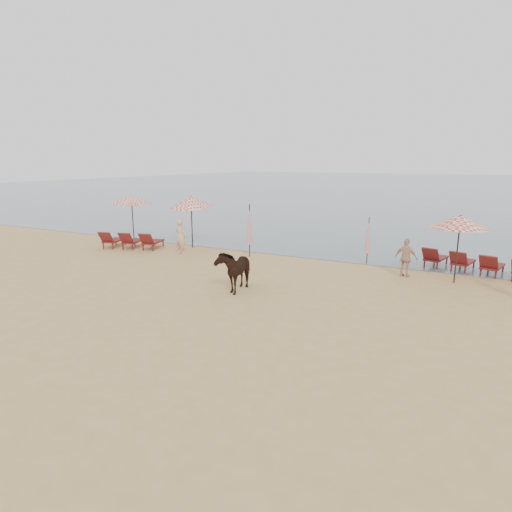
{
  "coord_description": "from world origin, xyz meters",
  "views": [
    {
      "loc": [
        6.81,
        -8.07,
        4.39
      ],
      "look_at": [
        0.0,
        5.0,
        1.1
      ],
      "focal_mm": 30.0,
      "sensor_mm": 36.0,
      "label": 1
    }
  ],
  "objects_px": {
    "umbrella_closed_left": "(249,225)",
    "cow": "(235,269)",
    "beachgoer_right_b": "(406,258)",
    "umbrella_open_left_b": "(191,202)",
    "lounger_cluster_right": "(476,263)",
    "lounger_cluster_left": "(131,240)",
    "umbrella_closed_right": "(368,235)",
    "beachgoer_left": "(181,237)",
    "umbrella_open_right": "(460,222)",
    "umbrella_open_left_a": "(132,199)"
  },
  "relations": [
    {
      "from": "umbrella_closed_left",
      "to": "cow",
      "type": "relative_size",
      "value": 1.4
    },
    {
      "from": "beachgoer_right_b",
      "to": "umbrella_open_left_b",
      "type": "bearing_deg",
      "value": 11.59
    },
    {
      "from": "umbrella_closed_left",
      "to": "beachgoer_right_b",
      "type": "distance_m",
      "value": 7.07
    },
    {
      "from": "lounger_cluster_right",
      "to": "umbrella_open_left_b",
      "type": "distance_m",
      "value": 13.22
    },
    {
      "from": "lounger_cluster_left",
      "to": "umbrella_closed_right",
      "type": "relative_size",
      "value": 1.55
    },
    {
      "from": "cow",
      "to": "beachgoer_left",
      "type": "bearing_deg",
      "value": 135.86
    },
    {
      "from": "umbrella_open_right",
      "to": "umbrella_closed_left",
      "type": "distance_m",
      "value": 8.81
    },
    {
      "from": "lounger_cluster_left",
      "to": "lounger_cluster_right",
      "type": "xyz_separation_m",
      "value": [
        15.69,
        2.6,
        -0.0
      ]
    },
    {
      "from": "beachgoer_left",
      "to": "beachgoer_right_b",
      "type": "bearing_deg",
      "value": -169.2
    },
    {
      "from": "umbrella_closed_left",
      "to": "beachgoer_left",
      "type": "relative_size",
      "value": 1.45
    },
    {
      "from": "beachgoer_right_b",
      "to": "umbrella_open_left_a",
      "type": "bearing_deg",
      "value": 12.34
    },
    {
      "from": "umbrella_open_left_a",
      "to": "umbrella_open_left_b",
      "type": "height_order",
      "value": "umbrella_open_left_b"
    },
    {
      "from": "umbrella_closed_right",
      "to": "umbrella_open_left_b",
      "type": "bearing_deg",
      "value": -175.97
    },
    {
      "from": "umbrella_closed_left",
      "to": "umbrella_open_left_b",
      "type": "bearing_deg",
      "value": 172.47
    },
    {
      "from": "lounger_cluster_right",
      "to": "beachgoer_right_b",
      "type": "distance_m",
      "value": 3.04
    },
    {
      "from": "lounger_cluster_left",
      "to": "umbrella_open_left_a",
      "type": "bearing_deg",
      "value": 114.54
    },
    {
      "from": "umbrella_open_left_b",
      "to": "cow",
      "type": "distance_m",
      "value": 7.94
    },
    {
      "from": "beachgoer_left",
      "to": "cow",
      "type": "bearing_deg",
      "value": 150.73
    },
    {
      "from": "lounger_cluster_left",
      "to": "umbrella_closed_left",
      "type": "bearing_deg",
      "value": -5.3
    },
    {
      "from": "lounger_cluster_right",
      "to": "umbrella_open_left_b",
      "type": "xyz_separation_m",
      "value": [
        -13.04,
        -0.99,
        1.94
      ]
    },
    {
      "from": "umbrella_closed_right",
      "to": "beachgoer_right_b",
      "type": "relative_size",
      "value": 1.36
    },
    {
      "from": "lounger_cluster_right",
      "to": "umbrella_closed_right",
      "type": "xyz_separation_m",
      "value": [
        -4.23,
        -0.37,
        0.83
      ]
    },
    {
      "from": "lounger_cluster_left",
      "to": "umbrella_open_left_b",
      "type": "height_order",
      "value": "umbrella_open_left_b"
    },
    {
      "from": "lounger_cluster_right",
      "to": "beachgoer_right_b",
      "type": "bearing_deg",
      "value": -129.45
    },
    {
      "from": "umbrella_open_left_a",
      "to": "beachgoer_left",
      "type": "xyz_separation_m",
      "value": [
        4.53,
        -1.64,
        -1.47
      ]
    },
    {
      "from": "umbrella_open_left_b",
      "to": "umbrella_open_right",
      "type": "xyz_separation_m",
      "value": [
        12.37,
        -0.88,
        -0.11
      ]
    },
    {
      "from": "cow",
      "to": "lounger_cluster_left",
      "type": "bearing_deg",
      "value": 147.9
    },
    {
      "from": "umbrella_open_left_a",
      "to": "umbrella_closed_left",
      "type": "distance_m",
      "value": 7.78
    },
    {
      "from": "lounger_cluster_left",
      "to": "umbrella_closed_left",
      "type": "xyz_separation_m",
      "value": [
        6.25,
        1.13,
        1.08
      ]
    },
    {
      "from": "umbrella_closed_right",
      "to": "umbrella_closed_left",
      "type": "bearing_deg",
      "value": -168.11
    },
    {
      "from": "umbrella_open_left_b",
      "to": "beachgoer_left",
      "type": "relative_size",
      "value": 1.62
    },
    {
      "from": "beachgoer_right_b",
      "to": "cow",
      "type": "bearing_deg",
      "value": 58.25
    },
    {
      "from": "umbrella_closed_left",
      "to": "beachgoer_left",
      "type": "xyz_separation_m",
      "value": [
        -3.18,
        -1.03,
        -0.66
      ]
    },
    {
      "from": "umbrella_closed_left",
      "to": "beachgoer_left",
      "type": "distance_m",
      "value": 3.41
    },
    {
      "from": "umbrella_open_right",
      "to": "umbrella_closed_right",
      "type": "xyz_separation_m",
      "value": [
        -3.56,
        1.5,
        -1.0
      ]
    },
    {
      "from": "umbrella_closed_left",
      "to": "beachgoer_left",
      "type": "bearing_deg",
      "value": -162.06
    },
    {
      "from": "umbrella_open_left_a",
      "to": "cow",
      "type": "height_order",
      "value": "umbrella_open_left_a"
    },
    {
      "from": "umbrella_open_left_b",
      "to": "umbrella_closed_left",
      "type": "height_order",
      "value": "umbrella_open_left_b"
    },
    {
      "from": "lounger_cluster_left",
      "to": "umbrella_open_left_a",
      "type": "xyz_separation_m",
      "value": [
        -1.47,
        1.74,
        1.88
      ]
    },
    {
      "from": "lounger_cluster_left",
      "to": "cow",
      "type": "distance_m",
      "value": 9.1
    },
    {
      "from": "cow",
      "to": "beachgoer_right_b",
      "type": "bearing_deg",
      "value": 34.32
    },
    {
      "from": "umbrella_closed_left",
      "to": "lounger_cluster_left",
      "type": "bearing_deg",
      "value": -169.72
    },
    {
      "from": "umbrella_open_left_b",
      "to": "umbrella_open_right",
      "type": "height_order",
      "value": "umbrella_open_left_b"
    },
    {
      "from": "lounger_cluster_right",
      "to": "umbrella_open_left_a",
      "type": "relative_size",
      "value": 1.62
    },
    {
      "from": "beachgoer_left",
      "to": "beachgoer_right_b",
      "type": "relative_size",
      "value": 1.12
    },
    {
      "from": "cow",
      "to": "umbrella_closed_right",
      "type": "bearing_deg",
      "value": 54.19
    },
    {
      "from": "lounger_cluster_left",
      "to": "beachgoer_right_b",
      "type": "height_order",
      "value": "beachgoer_right_b"
    },
    {
      "from": "umbrella_open_left_b",
      "to": "umbrella_closed_left",
      "type": "bearing_deg",
      "value": 8.15
    },
    {
      "from": "lounger_cluster_left",
      "to": "beachgoer_left",
      "type": "bearing_deg",
      "value": -13.66
    },
    {
      "from": "umbrella_closed_right",
      "to": "beachgoer_left",
      "type": "distance_m",
      "value": 8.67
    }
  ]
}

